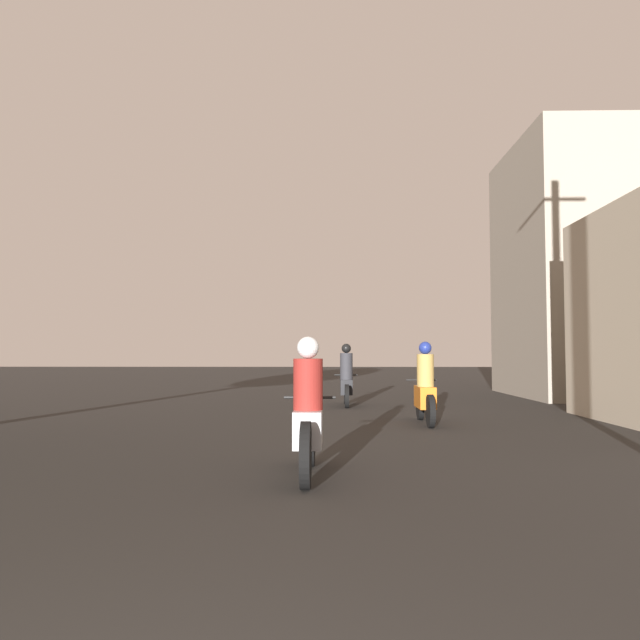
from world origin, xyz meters
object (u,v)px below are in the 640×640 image
at_px(motorcycle_black, 346,381).
at_px(building_right_far, 591,270).
at_px(motorcycle_orange, 425,391).
at_px(motorcycle_silver, 308,420).

distance_m(motorcycle_black, building_right_far, 9.21).
bearing_deg(motorcycle_orange, motorcycle_black, 118.91).
distance_m(motorcycle_silver, motorcycle_black, 9.15).
distance_m(motorcycle_orange, motorcycle_black, 4.24).
relative_size(motorcycle_orange, building_right_far, 0.25).
height_order(motorcycle_silver, motorcycle_black, motorcycle_black).
bearing_deg(building_right_far, motorcycle_black, -154.65).
xyz_separation_m(motorcycle_silver, motorcycle_orange, (2.02, 5.13, 0.00)).
relative_size(motorcycle_black, building_right_far, 0.24).
xyz_separation_m(motorcycle_orange, motorcycle_black, (-1.42, 4.00, 0.02)).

